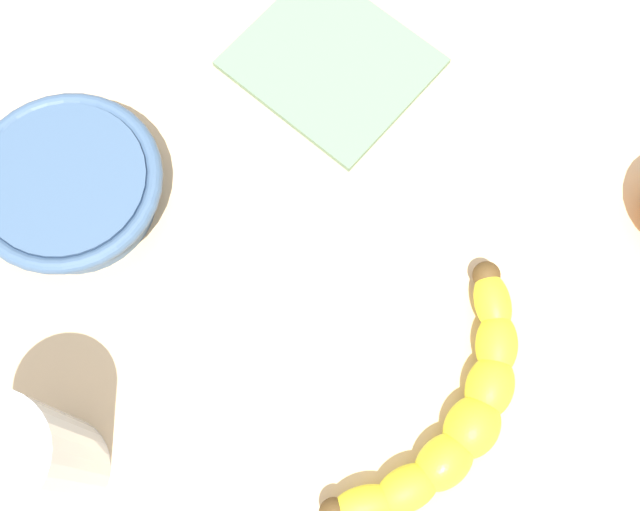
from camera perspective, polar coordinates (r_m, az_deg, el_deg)
wooden_tabletop at (r=60.81cm, az=-1.37°, el=-4.05°), size 120.00×120.00×3.00cm
banana at (r=56.76cm, az=9.41°, el=-11.00°), size 8.60×21.58×3.66cm
smoothie_glass at (r=54.38cm, az=-19.90°, el=-13.56°), size 7.40×7.40×12.91cm
ceramic_bowl at (r=62.38cm, az=-17.13°, el=4.61°), size 14.10×14.10×4.29cm
folded_napkin at (r=67.11cm, az=0.82°, el=13.35°), size 16.64×15.39×0.60cm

